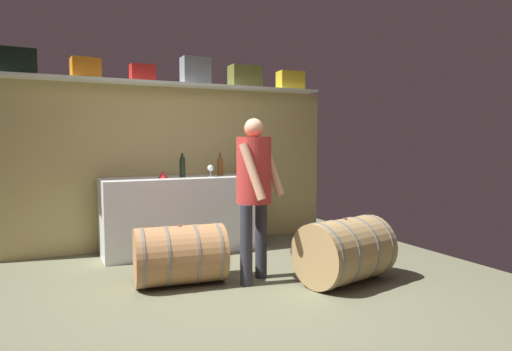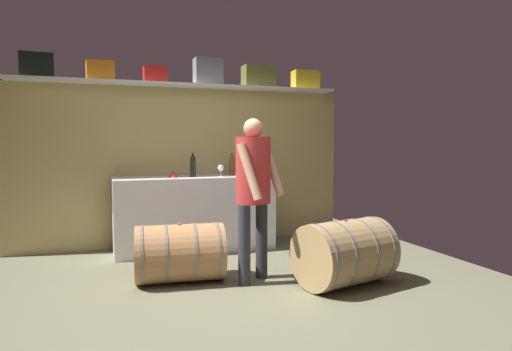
{
  "view_description": "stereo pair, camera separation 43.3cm",
  "coord_description": "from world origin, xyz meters",
  "px_view_note": "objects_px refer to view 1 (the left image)",
  "views": [
    {
      "loc": [
        -1.47,
        -3.38,
        1.36
      ],
      "look_at": [
        0.38,
        0.53,
        1.02
      ],
      "focal_mm": 31.4,
      "sensor_mm": 36.0,
      "label": 1
    },
    {
      "loc": [
        -1.07,
        -3.55,
        1.36
      ],
      "look_at": [
        0.38,
        0.53,
        1.02
      ],
      "focal_mm": 31.4,
      "sensor_mm": 36.0,
      "label": 2
    }
  ],
  "objects_px": {
    "work_cabinet": "(183,214)",
    "wine_bottle_dark": "(182,166)",
    "wine_barrel_far": "(180,255)",
    "wine_glass": "(210,169)",
    "toolcase_yellow": "(290,81)",
    "wine_bottle_amber": "(220,165)",
    "toolcase_red": "(142,73)",
    "toolcase_black": "(18,62)",
    "toolcase_olive": "(245,77)",
    "wine_bottle_green": "(242,163)",
    "wine_barrel_near": "(345,251)",
    "toolcase_orange": "(86,68)",
    "winemaker_pouring": "(254,182)",
    "toolcase_grey": "(195,71)",
    "red_funnel": "(163,174)"
  },
  "relations": [
    {
      "from": "wine_barrel_far",
      "to": "toolcase_red",
      "type": "bearing_deg",
      "value": 97.11
    },
    {
      "from": "toolcase_grey",
      "to": "wine_glass",
      "type": "relative_size",
      "value": 2.42
    },
    {
      "from": "toolcase_black",
      "to": "wine_bottle_dark",
      "type": "height_order",
      "value": "toolcase_black"
    },
    {
      "from": "toolcase_black",
      "to": "toolcase_olive",
      "type": "relative_size",
      "value": 0.86
    },
    {
      "from": "work_cabinet",
      "to": "toolcase_red",
      "type": "bearing_deg",
      "value": 149.13
    },
    {
      "from": "winemaker_pouring",
      "to": "toolcase_yellow",
      "type": "bearing_deg",
      "value": -163.15
    },
    {
      "from": "wine_barrel_far",
      "to": "winemaker_pouring",
      "type": "distance_m",
      "value": 0.99
    },
    {
      "from": "toolcase_yellow",
      "to": "wine_bottle_green",
      "type": "relative_size",
      "value": 1.04
    },
    {
      "from": "toolcase_grey",
      "to": "toolcase_yellow",
      "type": "xyz_separation_m",
      "value": [
        1.4,
        0.0,
        -0.04
      ]
    },
    {
      "from": "wine_glass",
      "to": "toolcase_orange",
      "type": "bearing_deg",
      "value": 166.19
    },
    {
      "from": "wine_bottle_green",
      "to": "wine_barrel_near",
      "type": "relative_size",
      "value": 0.36
    },
    {
      "from": "toolcase_orange",
      "to": "wine_bottle_amber",
      "type": "xyz_separation_m",
      "value": [
        1.59,
        -0.16,
        -1.15
      ]
    },
    {
      "from": "toolcase_black",
      "to": "toolcase_red",
      "type": "xyz_separation_m",
      "value": [
        1.34,
        0.0,
        -0.04
      ]
    },
    {
      "from": "toolcase_yellow",
      "to": "wine_bottle_amber",
      "type": "height_order",
      "value": "toolcase_yellow"
    },
    {
      "from": "toolcase_olive",
      "to": "wine_barrel_far",
      "type": "distance_m",
      "value": 2.81
    },
    {
      "from": "toolcase_red",
      "to": "red_funnel",
      "type": "distance_m",
      "value": 1.27
    },
    {
      "from": "work_cabinet",
      "to": "wine_bottle_dark",
      "type": "xyz_separation_m",
      "value": [
        -0.01,
        -0.03,
        0.6
      ]
    },
    {
      "from": "toolcase_red",
      "to": "wine_bottle_dark",
      "type": "relative_size",
      "value": 0.96
    },
    {
      "from": "wine_bottle_amber",
      "to": "red_funnel",
      "type": "relative_size",
      "value": 2.62
    },
    {
      "from": "toolcase_grey",
      "to": "wine_glass",
      "type": "xyz_separation_m",
      "value": [
        0.07,
        -0.34,
        -1.23
      ]
    },
    {
      "from": "red_funnel",
      "to": "winemaker_pouring",
      "type": "relative_size",
      "value": 0.07
    },
    {
      "from": "toolcase_black",
      "to": "toolcase_grey",
      "type": "xyz_separation_m",
      "value": [
        2.01,
        0.0,
        0.03
      ]
    },
    {
      "from": "toolcase_red",
      "to": "wine_barrel_near",
      "type": "relative_size",
      "value": 0.3
    },
    {
      "from": "toolcase_yellow",
      "to": "wine_bottle_amber",
      "type": "xyz_separation_m",
      "value": [
        -1.13,
        -0.16,
        -1.17
      ]
    },
    {
      "from": "toolcase_black",
      "to": "red_funnel",
      "type": "bearing_deg",
      "value": -16.11
    },
    {
      "from": "winemaker_pouring",
      "to": "wine_bottle_amber",
      "type": "bearing_deg",
      "value": -133.75
    },
    {
      "from": "wine_bottle_green",
      "to": "wine_glass",
      "type": "xyz_separation_m",
      "value": [
        -0.52,
        -0.21,
        -0.05
      ]
    },
    {
      "from": "toolcase_grey",
      "to": "work_cabinet",
      "type": "distance_m",
      "value": 1.83
    },
    {
      "from": "wine_bottle_amber",
      "to": "toolcase_black",
      "type": "bearing_deg",
      "value": 176.02
    },
    {
      "from": "wine_bottle_dark",
      "to": "toolcase_orange",
      "type": "bearing_deg",
      "value": 165.09
    },
    {
      "from": "toolcase_black",
      "to": "winemaker_pouring",
      "type": "relative_size",
      "value": 0.23
    },
    {
      "from": "toolcase_grey",
      "to": "toolcase_red",
      "type": "bearing_deg",
      "value": -179.99
    },
    {
      "from": "toolcase_olive",
      "to": "wine_bottle_green",
      "type": "distance_m",
      "value": 1.17
    },
    {
      "from": "toolcase_black",
      "to": "wine_glass",
      "type": "xyz_separation_m",
      "value": [
        2.08,
        -0.34,
        -1.2
      ]
    },
    {
      "from": "toolcase_olive",
      "to": "wine_bottle_green",
      "type": "xyz_separation_m",
      "value": [
        -0.11,
        -0.13,
        -1.16
      ]
    },
    {
      "from": "toolcase_olive",
      "to": "wine_barrel_near",
      "type": "relative_size",
      "value": 0.44
    },
    {
      "from": "wine_bottle_dark",
      "to": "wine_barrel_far",
      "type": "relative_size",
      "value": 0.33
    },
    {
      "from": "red_funnel",
      "to": "wine_barrel_far",
      "type": "bearing_deg",
      "value": -96.54
    },
    {
      "from": "wine_bottle_dark",
      "to": "wine_barrel_far",
      "type": "distance_m",
      "value": 1.5
    },
    {
      "from": "wine_barrel_far",
      "to": "wine_glass",
      "type": "bearing_deg",
      "value": 64.54
    },
    {
      "from": "toolcase_orange",
      "to": "red_funnel",
      "type": "bearing_deg",
      "value": -25.3
    },
    {
      "from": "wine_bottle_green",
      "to": "wine_barrel_far",
      "type": "relative_size",
      "value": 0.39
    },
    {
      "from": "wine_bottle_green",
      "to": "toolcase_olive",
      "type": "bearing_deg",
      "value": 50.91
    },
    {
      "from": "wine_bottle_dark",
      "to": "winemaker_pouring",
      "type": "height_order",
      "value": "winemaker_pouring"
    },
    {
      "from": "wine_bottle_dark",
      "to": "toolcase_yellow",
      "type": "bearing_deg",
      "value": 9.57
    },
    {
      "from": "toolcase_orange",
      "to": "wine_barrel_far",
      "type": "distance_m",
      "value": 2.53
    },
    {
      "from": "toolcase_orange",
      "to": "toolcase_yellow",
      "type": "distance_m",
      "value": 2.72
    },
    {
      "from": "wine_glass",
      "to": "wine_barrel_near",
      "type": "height_order",
      "value": "wine_glass"
    },
    {
      "from": "wine_bottle_green",
      "to": "wine_bottle_dark",
      "type": "bearing_deg",
      "value": -170.09
    },
    {
      "from": "toolcase_black",
      "to": "work_cabinet",
      "type": "relative_size",
      "value": 0.18
    }
  ]
}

